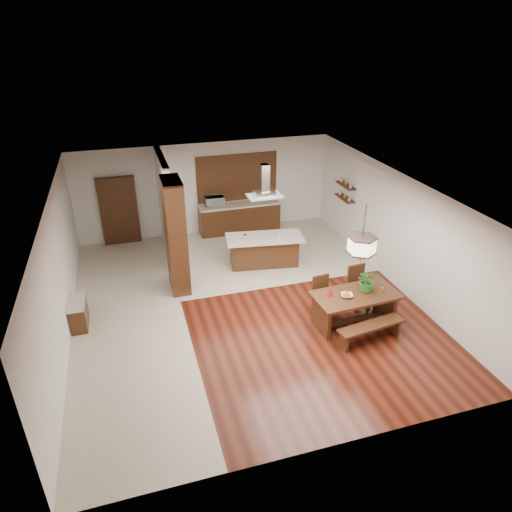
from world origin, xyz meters
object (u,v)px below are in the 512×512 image
object	(u,v)px
dining_chair_left	(324,297)
pendant_lantern	(363,234)
microwave	(214,201)
kitchen_island	(264,250)
island_cup	(279,235)
range_hood	(265,181)
hallway_console	(79,313)
foliage_plant	(368,281)
fruit_bowl	(347,295)
dining_chair_right	(359,288)
dining_table	(355,302)
dining_bench	(370,333)

from	to	relation	value
dining_chair_left	pendant_lantern	xyz separation A→B (m)	(0.51, -0.55, 1.77)
microwave	kitchen_island	bearing A→B (deg)	-77.06
dining_chair_left	island_cup	bearing A→B (deg)	89.70
pendant_lantern	kitchen_island	xyz separation A→B (m)	(-1.09, 3.30, -1.80)
pendant_lantern	range_hood	distance (m)	3.48
hallway_console	foliage_plant	world-z (taller)	foliage_plant
foliage_plant	fruit_bowl	size ratio (longest dim) A/B	2.08
kitchen_island	island_cup	xyz separation A→B (m)	(0.38, -0.13, 0.48)
foliage_plant	island_cup	bearing A→B (deg)	107.57
dining_chair_right	island_cup	xyz separation A→B (m)	(-1.15, 2.56, 0.40)
dining_chair_left	kitchen_island	size ratio (longest dim) A/B	0.43
foliage_plant	island_cup	distance (m)	3.28
dining_table	fruit_bowl	distance (m)	0.35
fruit_bowl	kitchen_island	xyz separation A→B (m)	(-0.84, 3.34, -0.38)
dining_chair_left	microwave	xyz separation A→B (m)	(-1.44, 5.22, 0.63)
dining_bench	microwave	distance (m)	6.82
dining_bench	dining_chair_right	distance (m)	1.39
dining_bench	range_hood	size ratio (longest dim) A/B	1.70
dining_chair_right	dining_chair_left	bearing A→B (deg)	178.30
foliage_plant	island_cup	world-z (taller)	foliage_plant
island_cup	dining_bench	bearing A→B (deg)	-79.00
foliage_plant	range_hood	size ratio (longest dim) A/B	0.59
dining_chair_right	microwave	distance (m)	5.72
dining_bench	pendant_lantern	bearing A→B (deg)	93.26
dining_chair_left	dining_chair_right	xyz separation A→B (m)	(0.95, 0.05, 0.04)
dining_chair_right	pendant_lantern	distance (m)	1.88
pendant_lantern	fruit_bowl	distance (m)	1.44
dining_chair_left	range_hood	world-z (taller)	range_hood
foliage_plant	fruit_bowl	distance (m)	0.58
dining_chair_right	dining_bench	bearing A→B (deg)	-112.25
hallway_console	dining_bench	size ratio (longest dim) A/B	0.58
foliage_plant	hallway_console	bearing A→B (deg)	164.81
microwave	dining_bench	bearing A→B (deg)	-79.08
range_hood	foliage_plant	bearing A→B (deg)	-67.27
dining_chair_right	range_hood	world-z (taller)	range_hood
hallway_console	foliage_plant	xyz separation A→B (m)	(6.24, -1.69, 0.74)
kitchen_island	pendant_lantern	bearing A→B (deg)	-63.61
dining_table	dining_bench	bearing A→B (deg)	-86.74
dining_bench	microwave	size ratio (longest dim) A/B	2.68
pendant_lantern	island_cup	xyz separation A→B (m)	(-0.71, 3.16, -1.32)
kitchen_island	foliage_plant	bearing A→B (deg)	-59.09
dining_table	pendant_lantern	xyz separation A→B (m)	(0.00, -0.00, 1.66)
hallway_console	pendant_lantern	distance (m)	6.50
kitchen_island	island_cup	world-z (taller)	island_cup
fruit_bowl	range_hood	distance (m)	3.82
range_hood	island_cup	distance (m)	1.59
dining_chair_left	island_cup	size ratio (longest dim) A/B	7.51
dining_bench	island_cup	xyz separation A→B (m)	(-0.75, 3.85, 0.71)
kitchen_island	microwave	world-z (taller)	microwave
dining_table	pendant_lantern	world-z (taller)	pendant_lantern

